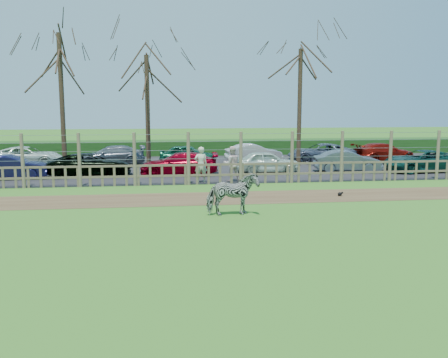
{
  "coord_description": "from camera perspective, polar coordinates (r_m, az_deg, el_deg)",
  "views": [
    {
      "loc": [
        -1.23,
        -15.36,
        3.87
      ],
      "look_at": [
        1.0,
        2.5,
        1.1
      ],
      "focal_mm": 40.0,
      "sensor_mm": 36.0,
      "label": 1
    }
  ],
  "objects": [
    {
      "name": "car_3",
      "position": [
        26.65,
        -5.15,
        1.75
      ],
      "size": [
        4.25,
        1.98,
        1.2
      ],
      "primitive_type": "imported",
      "rotation": [
        0.0,
        0.0,
        4.64
      ],
      "color": "maroon",
      "rests_on": "asphalt"
    },
    {
      "name": "crow",
      "position": [
        21.34,
        13.12,
        -1.68
      ],
      "size": [
        0.23,
        0.17,
        0.19
      ],
      "color": "black",
      "rests_on": "ground"
    },
    {
      "name": "car_13",
      "position": [
        34.37,
        17.8,
        2.93
      ],
      "size": [
        4.32,
        2.22,
        1.2
      ],
      "primitive_type": "imported",
      "rotation": [
        0.0,
        0.0,
        1.7
      ],
      "color": "maroon",
      "rests_on": "asphalt"
    },
    {
      "name": "hedge",
      "position": [
        37.03,
        -5.2,
        3.56
      ],
      "size": [
        46.0,
        2.0,
        1.1
      ],
      "primitive_type": "cube",
      "color": "#1E4716",
      "rests_on": "ground"
    },
    {
      "name": "tree_left",
      "position": [
        28.4,
        -18.2,
        11.84
      ],
      "size": [
        4.8,
        4.8,
        7.88
      ],
      "color": "#3D2B1E",
      "rests_on": "ground"
    },
    {
      "name": "dirt_strip",
      "position": [
        20.27,
        -3.51,
        -2.26
      ],
      "size": [
        34.0,
        2.8,
        0.01
      ],
      "primitive_type": "cube",
      "color": "brown",
      "rests_on": "ground"
    },
    {
      "name": "visitor_a",
      "position": [
        24.11,
        -2.66,
        1.67
      ],
      "size": [
        0.66,
        0.46,
        1.72
      ],
      "primitive_type": "imported",
      "rotation": [
        0.0,
        0.0,
        3.23
      ],
      "color": "beige",
      "rests_on": "asphalt"
    },
    {
      "name": "tree_right",
      "position": [
        30.52,
        8.7,
        11.22
      ],
      "size": [
        4.8,
        4.8,
        7.35
      ],
      "color": "#3D2B1E",
      "rests_on": "ground"
    },
    {
      "name": "ground",
      "position": [
        15.88,
        -2.47,
        -5.36
      ],
      "size": [
        120.0,
        120.0,
        0.0
      ],
      "primitive_type": "plane",
      "color": "#57A234",
      "rests_on": "ground"
    },
    {
      "name": "visitor_b",
      "position": [
        24.38,
        0.9,
        1.76
      ],
      "size": [
        0.88,
        0.7,
        1.72
      ],
      "primitive_type": "imported",
      "rotation": [
        0.0,
        0.0,
        3.2
      ],
      "color": "silver",
      "rests_on": "asphalt"
    },
    {
      "name": "asphalt",
      "position": [
        30.13,
        -4.72,
        1.38
      ],
      "size": [
        44.0,
        13.0,
        0.04
      ],
      "primitive_type": "cube",
      "color": "#232326",
      "rests_on": "ground"
    },
    {
      "name": "car_11",
      "position": [
        32.22,
        3.4,
        2.98
      ],
      "size": [
        3.73,
        1.53,
        1.2
      ],
      "primitive_type": "imported",
      "rotation": [
        0.0,
        0.0,
        1.64
      ],
      "color": "silver",
      "rests_on": "asphalt"
    },
    {
      "name": "car_5",
      "position": [
        28.51,
        13.91,
        1.98
      ],
      "size": [
        3.77,
        1.71,
        1.2
      ],
      "primitive_type": "imported",
      "rotation": [
        0.0,
        0.0,
        1.45
      ],
      "color": "slate",
      "rests_on": "asphalt"
    },
    {
      "name": "car_4",
      "position": [
        27.51,
        4.95,
        1.97
      ],
      "size": [
        3.53,
        1.44,
        1.2
      ],
      "primitive_type": "imported",
      "rotation": [
        0.0,
        0.0,
        1.58
      ],
      "color": "silver",
      "rests_on": "asphalt"
    },
    {
      "name": "car_6",
      "position": [
        29.91,
        21.65,
        1.93
      ],
      "size": [
        4.46,
        2.33,
        1.2
      ],
      "primitive_type": "imported",
      "rotation": [
        0.0,
        0.0,
        4.79
      ],
      "color": "#114339",
      "rests_on": "asphalt"
    },
    {
      "name": "car_12",
      "position": [
        32.92,
        11.01,
        2.95
      ],
      "size": [
        4.44,
        2.27,
        1.2
      ],
      "primitive_type": "imported",
      "rotation": [
        0.0,
        0.0,
        4.65
      ],
      "color": "slate",
      "rests_on": "asphalt"
    },
    {
      "name": "car_8",
      "position": [
        32.44,
        -21.61,
        2.42
      ],
      "size": [
        4.34,
        2.04,
        1.2
      ],
      "primitive_type": "imported",
      "rotation": [
        0.0,
        0.0,
        1.58
      ],
      "color": "silver",
      "rests_on": "asphalt"
    },
    {
      "name": "tree_mid",
      "position": [
        28.88,
        -8.8,
        10.62
      ],
      "size": [
        4.8,
        4.8,
        6.83
      ],
      "color": "#3D2B1E",
      "rests_on": "ground"
    },
    {
      "name": "car_10",
      "position": [
        31.45,
        -4.19,
        2.83
      ],
      "size": [
        3.66,
        1.79,
        1.2
      ],
      "primitive_type": "imported",
      "rotation": [
        0.0,
        0.0,
        1.46
      ],
      "color": "#0E4B30",
      "rests_on": "asphalt"
    },
    {
      "name": "car_9",
      "position": [
        31.45,
        -12.78,
        2.64
      ],
      "size": [
        4.29,
        2.12,
        1.2
      ],
      "primitive_type": "imported",
      "rotation": [
        0.0,
        0.0,
        4.82
      ],
      "color": "slate",
      "rests_on": "asphalt"
    },
    {
      "name": "zebra",
      "position": [
        17.16,
        0.97,
        -1.75
      ],
      "size": [
        1.83,
        1.0,
        1.48
      ],
      "primitive_type": "imported",
      "rotation": [
        0.0,
        0.0,
        1.69
      ],
      "color": "gray",
      "rests_on": "ground"
    },
    {
      "name": "car_1",
      "position": [
        27.37,
        -23.17,
        1.26
      ],
      "size": [
        3.72,
        1.5,
        1.2
      ],
      "primitive_type": "imported",
      "rotation": [
        0.0,
        0.0,
        1.64
      ],
      "color": "#15153C",
      "rests_on": "asphalt"
    },
    {
      "name": "car_2",
      "position": [
        27.12,
        -14.99,
        1.61
      ],
      "size": [
        4.42,
        2.22,
        1.2
      ],
      "primitive_type": "imported",
      "rotation": [
        0.0,
        0.0,
        1.63
      ],
      "color": "black",
      "rests_on": "asphalt"
    },
    {
      "name": "fence",
      "position": [
        23.59,
        -4.07,
        1.26
      ],
      "size": [
        30.16,
        0.16,
        2.5
      ],
      "color": "brown",
      "rests_on": "ground"
    }
  ]
}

